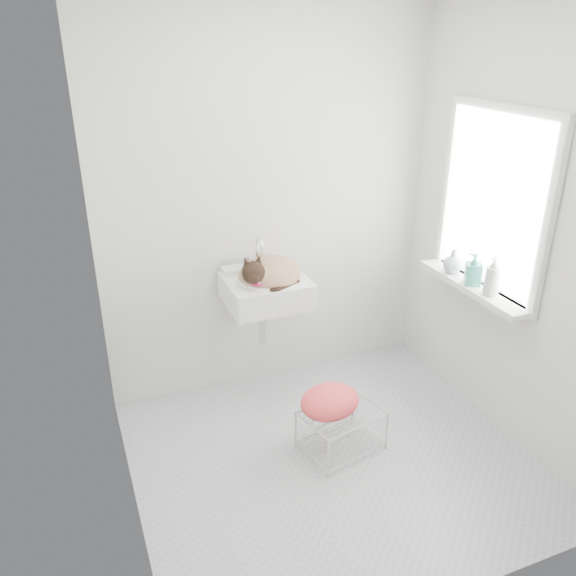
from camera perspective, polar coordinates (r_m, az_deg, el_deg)
name	(u,v)px	position (r m, az deg, el deg)	size (l,w,h in m)	color
floor	(332,458)	(3.51, 4.36, -16.22)	(2.20, 2.00, 0.02)	#B8BBBF
back_wall	(270,203)	(3.74, -1.81, 8.29)	(2.20, 0.02, 2.50)	silver
right_wall	(519,229)	(3.49, 21.60, 5.39)	(0.02, 2.00, 2.50)	silver
left_wall	(108,290)	(2.59, -17.14, -0.20)	(0.02, 2.00, 2.50)	silver
window_glass	(495,202)	(3.59, 19.54, 7.88)	(0.01, 0.80, 1.00)	white
window_frame	(493,203)	(3.58, 19.35, 7.87)	(0.04, 0.90, 1.10)	white
windowsill	(473,287)	(3.71, 17.56, 0.10)	(0.16, 0.88, 0.04)	white
sink	(266,279)	(3.60, -2.16, 0.89)	(0.50, 0.44, 0.20)	white
faucet	(256,248)	(3.71, -3.15, 3.90)	(0.18, 0.13, 0.18)	silver
cat	(269,274)	(3.58, -1.88, 1.41)	(0.45, 0.39, 0.26)	tan
wire_rack	(341,427)	(3.49, 5.24, -13.39)	(0.43, 0.30, 0.26)	silver
towel	(330,408)	(3.39, 4.08, -11.62)	(0.36, 0.25, 0.15)	#FC541F
bottle_a	(490,295)	(3.58, 19.07, -0.63)	(0.08, 0.08, 0.20)	silver
bottle_b	(472,284)	(3.70, 17.47, 0.36)	(0.09, 0.09, 0.20)	teal
bottle_c	(451,272)	(3.84, 15.66, 1.47)	(0.12, 0.12, 0.16)	#AFBBCF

